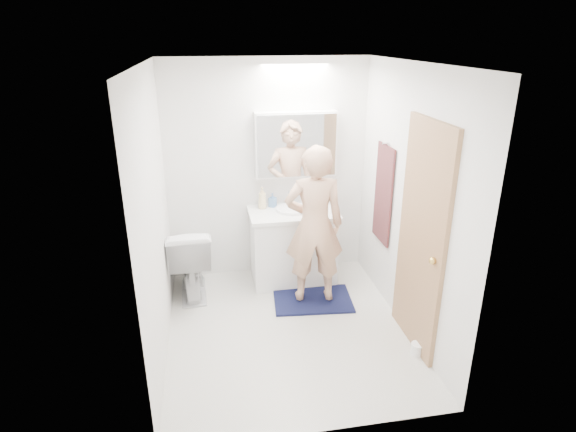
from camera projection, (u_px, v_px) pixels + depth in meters
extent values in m
plane|color=silver|center=(287.00, 329.00, 4.45)|extent=(2.50, 2.50, 0.00)
plane|color=white|center=(287.00, 63.00, 3.58)|extent=(2.50, 2.50, 0.00)
plane|color=white|center=(268.00, 171.00, 5.16)|extent=(2.50, 0.00, 2.50)
plane|color=white|center=(323.00, 281.00, 2.87)|extent=(2.50, 0.00, 2.50)
plane|color=white|center=(155.00, 219.00, 3.83)|extent=(0.00, 2.50, 2.50)
plane|color=white|center=(409.00, 203.00, 4.19)|extent=(0.00, 2.50, 2.50)
cube|color=white|center=(293.00, 247.00, 5.23)|extent=(0.90, 0.55, 0.78)
cube|color=white|center=(293.00, 213.00, 5.08)|extent=(0.95, 0.58, 0.04)
cylinder|color=white|center=(293.00, 209.00, 5.10)|extent=(0.36, 0.36, 0.03)
cylinder|color=silver|center=(289.00, 198.00, 5.25)|extent=(0.02, 0.02, 0.16)
cube|color=white|center=(296.00, 145.00, 5.03)|extent=(0.88, 0.14, 0.70)
cube|color=silver|center=(297.00, 146.00, 4.96)|extent=(0.84, 0.01, 0.66)
imported|color=white|center=(190.00, 260.00, 4.94)|extent=(0.46, 0.78, 0.78)
cube|color=#13193B|center=(313.00, 300.00, 4.92)|extent=(0.85, 0.62, 0.02)
imported|color=tan|center=(314.00, 225.00, 4.61)|extent=(0.62, 0.44, 1.61)
cube|color=#A57D52|center=(421.00, 239.00, 3.94)|extent=(0.04, 0.80, 2.00)
sphere|color=gold|center=(433.00, 261.00, 3.68)|extent=(0.06, 0.06, 0.06)
cube|color=#102134|center=(383.00, 194.00, 4.73)|extent=(0.02, 0.42, 1.00)
cylinder|color=silver|center=(386.00, 143.00, 4.54)|extent=(0.07, 0.02, 0.02)
imported|color=beige|center=(262.00, 198.00, 5.12)|extent=(0.10, 0.10, 0.24)
imported|color=#5A88C1|center=(273.00, 200.00, 5.18)|extent=(0.10, 0.10, 0.16)
imported|color=#3A41B0|center=(314.00, 201.00, 5.25)|extent=(0.12, 0.12, 0.09)
cylinder|color=white|center=(417.00, 349.00, 4.09)|extent=(0.11, 0.11, 0.10)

